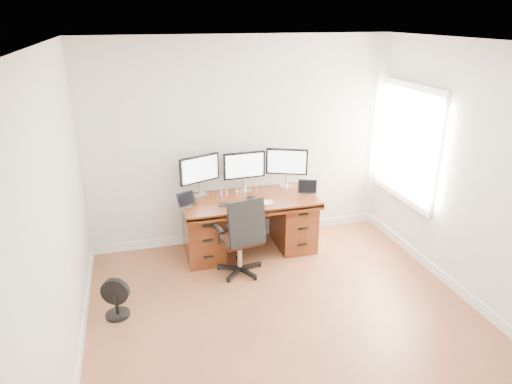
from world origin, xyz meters
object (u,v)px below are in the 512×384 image
object	(u,v)px
office_chair	(241,249)
keyboard	(258,203)
monitor_center	(244,167)
desk	(249,222)
floor_fan	(116,299)

from	to	relation	value
office_chair	keyboard	size ratio (longest dim) A/B	3.91
monitor_center	office_chair	bearing A→B (deg)	-109.94
desk	office_chair	size ratio (longest dim) A/B	1.69
desk	monitor_center	distance (m)	0.72
office_chair	monitor_center	world-z (taller)	monitor_center
floor_fan	monitor_center	world-z (taller)	monitor_center
desk	monitor_center	world-z (taller)	monitor_center
desk	keyboard	distance (m)	0.43
office_chair	keyboard	world-z (taller)	office_chair
floor_fan	keyboard	bearing A→B (deg)	44.11
desk	monitor_center	size ratio (longest dim) A/B	3.08
desk	monitor_center	bearing A→B (deg)	89.98
desk	keyboard	xyz separation A→B (m)	(0.05, -0.24, 0.36)
desk	floor_fan	world-z (taller)	desk
monitor_center	desk	bearing A→B (deg)	-92.93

